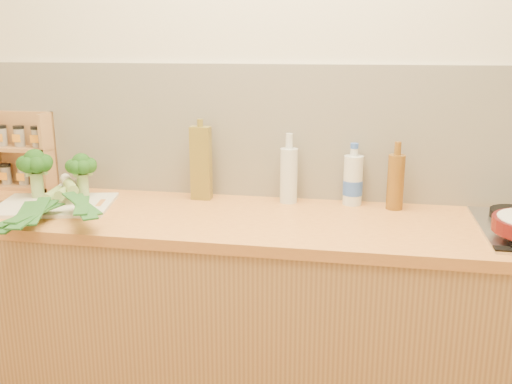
# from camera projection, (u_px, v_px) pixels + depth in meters

# --- Properties ---
(room_shell) EXTENTS (3.50, 3.50, 3.50)m
(room_shell) POSITION_uv_depth(u_px,v_px,m) (282.00, 132.00, 2.30)
(room_shell) COLOR beige
(room_shell) RESTS_ON ground
(counter) EXTENTS (3.20, 0.62, 0.90)m
(counter) POSITION_uv_depth(u_px,v_px,m) (269.00, 328.00, 2.21)
(counter) COLOR #AE8148
(counter) RESTS_ON ground
(chopping_board) EXTENTS (0.49, 0.40, 0.01)m
(chopping_board) POSITION_uv_depth(u_px,v_px,m) (55.00, 205.00, 2.23)
(chopping_board) COLOR beige
(chopping_board) RESTS_ON counter
(broccoli_left) EXTENTS (0.14, 0.14, 0.20)m
(broccoli_left) POSITION_uv_depth(u_px,v_px,m) (35.00, 164.00, 2.28)
(broccoli_left) COLOR #86A661
(broccoli_left) RESTS_ON chopping_board
(broccoli_right) EXTENTS (0.13, 0.13, 0.18)m
(broccoli_right) POSITION_uv_depth(u_px,v_px,m) (82.00, 167.00, 2.30)
(broccoli_right) COLOR #86A661
(broccoli_right) RESTS_ON chopping_board
(leek_front) EXTENTS (0.17, 0.66, 0.04)m
(leek_front) POSITION_uv_depth(u_px,v_px,m) (46.00, 200.00, 2.19)
(leek_front) COLOR white
(leek_front) RESTS_ON chopping_board
(leek_mid) EXTENTS (0.15, 0.63, 0.04)m
(leek_mid) POSITION_uv_depth(u_px,v_px,m) (57.00, 198.00, 2.15)
(leek_mid) COLOR white
(leek_mid) RESTS_ON chopping_board
(leek_back) EXTENTS (0.41, 0.55, 0.04)m
(leek_back) POSITION_uv_depth(u_px,v_px,m) (74.00, 192.00, 2.17)
(leek_back) COLOR white
(leek_back) RESTS_ON chopping_board
(spice_rack) EXTENTS (0.28, 0.11, 0.33)m
(spice_rack) POSITION_uv_depth(u_px,v_px,m) (23.00, 155.00, 2.49)
(spice_rack) COLOR tan
(spice_rack) RESTS_ON counter
(oil_tin) EXTENTS (0.08, 0.05, 0.33)m
(oil_tin) POSITION_uv_depth(u_px,v_px,m) (201.00, 163.00, 2.30)
(oil_tin) COLOR olive
(oil_tin) RESTS_ON counter
(glass_bottle) EXTENTS (0.07, 0.07, 0.28)m
(glass_bottle) POSITION_uv_depth(u_px,v_px,m) (289.00, 174.00, 2.26)
(glass_bottle) COLOR silver
(glass_bottle) RESTS_ON counter
(amber_bottle) EXTENTS (0.06, 0.06, 0.26)m
(amber_bottle) POSITION_uv_depth(u_px,v_px,m) (396.00, 181.00, 2.17)
(amber_bottle) COLOR brown
(amber_bottle) RESTS_ON counter
(water_bottle) EXTENTS (0.08, 0.08, 0.22)m
(water_bottle) POSITION_uv_depth(u_px,v_px,m) (353.00, 181.00, 2.24)
(water_bottle) COLOR silver
(water_bottle) RESTS_ON counter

